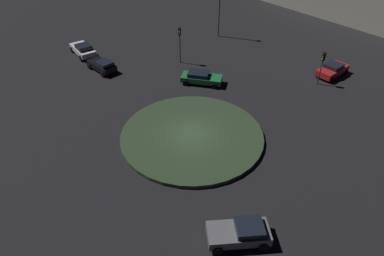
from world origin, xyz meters
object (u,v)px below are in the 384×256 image
(car_red, at_px, (333,69))
(traffic_light_northeast, at_px, (180,38))
(car_green, at_px, (201,78))
(traffic_light_east, at_px, (322,62))
(car_white, at_px, (83,49))
(car_black, at_px, (102,65))
(car_grey, at_px, (240,233))

(car_red, xyz_separation_m, traffic_light_northeast, (-12.34, 12.99, 2.40))
(car_red, bearing_deg, car_green, 146.44)
(traffic_light_east, bearing_deg, car_white, -49.34)
(car_black, xyz_separation_m, traffic_light_northeast, (8.63, -3.60, 2.41))
(traffic_light_northeast, bearing_deg, car_green, 19.78)
(traffic_light_northeast, distance_m, traffic_light_east, 16.29)
(car_green, bearing_deg, traffic_light_northeast, 128.00)
(car_white, bearing_deg, car_grey, 175.82)
(car_white, relative_size, car_green, 0.97)
(car_red, bearing_deg, traffic_light_northeast, 128.90)
(traffic_light_northeast, bearing_deg, traffic_light_east, 65.26)
(car_red, bearing_deg, car_grey, -161.01)
(car_grey, bearing_deg, traffic_light_northeast, -85.06)
(car_white, distance_m, car_green, 16.57)
(car_green, relative_size, traffic_light_east, 1.20)
(car_black, bearing_deg, car_red, -137.07)
(car_black, bearing_deg, traffic_light_northeast, -121.34)
(traffic_light_northeast, relative_size, traffic_light_east, 1.16)
(car_black, xyz_separation_m, traffic_light_east, (17.93, -16.96, 2.00))
(car_white, distance_m, car_red, 30.54)
(car_grey, xyz_separation_m, traffic_light_east, (20.68, 10.00, 1.96))
(car_white, xyz_separation_m, traffic_light_northeast, (8.77, -9.07, 2.37))
(car_grey, xyz_separation_m, car_red, (23.72, 10.38, -0.03))
(car_white, distance_m, car_black, 5.48)
(car_black, bearing_deg, traffic_light_east, -142.14)
(car_grey, height_order, car_red, car_grey)
(car_grey, bearing_deg, car_green, -89.25)
(traffic_light_northeast, bearing_deg, car_white, -105.52)
(car_white, relative_size, traffic_light_east, 1.16)
(car_red, height_order, car_green, car_red)
(car_red, relative_size, car_green, 0.94)
(traffic_light_northeast, bearing_deg, car_grey, 4.47)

